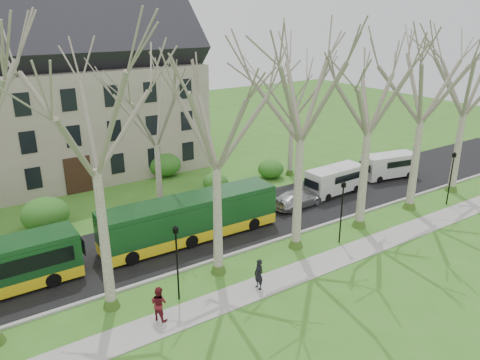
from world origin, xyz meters
name	(u,v)px	position (x,y,z in m)	size (l,w,h in m)	color
ground	(258,261)	(0.00, 0.00, 0.00)	(120.00, 120.00, 0.00)	#377120
sidewalk	(283,278)	(0.00, -2.50, 0.03)	(70.00, 2.00, 0.06)	gray
road	(214,228)	(0.00, 5.50, 0.03)	(80.00, 8.00, 0.06)	black
curb	(245,250)	(0.00, 1.50, 0.07)	(80.00, 0.25, 0.14)	#A5A39E
building	(51,89)	(-6.00, 24.00, 8.07)	(26.50, 12.20, 16.00)	gray
tree_row_verge	(257,153)	(0.00, 0.30, 7.00)	(49.00, 7.00, 14.00)	gray
tree_row_far	(160,134)	(-1.33, 11.00, 6.00)	(33.00, 7.00, 12.00)	gray
lamp_row	(269,230)	(0.00, -1.00, 2.57)	(36.22, 0.22, 4.30)	black
hedges	(110,193)	(-4.67, 14.00, 1.00)	(30.60, 8.60, 2.00)	#1C641F
bus_follow	(191,218)	(-2.08, 4.94, 1.60)	(12.33, 2.57, 3.08)	#12411A
sedan	(298,199)	(7.56, 5.22, 0.72)	(1.84, 4.52, 1.31)	#B0AFB4
van_a	(335,181)	(11.98, 5.66, 1.22)	(5.30, 1.93, 2.31)	silver
van_b	(389,166)	(19.05, 5.81, 1.19)	(5.19, 1.89, 2.26)	silver
pedestrian_a	(259,274)	(-1.83, -2.59, 0.96)	(0.65, 0.43, 1.80)	black
pedestrian_b	(159,303)	(-7.62, -2.09, 0.98)	(0.89, 0.70, 1.84)	maroon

